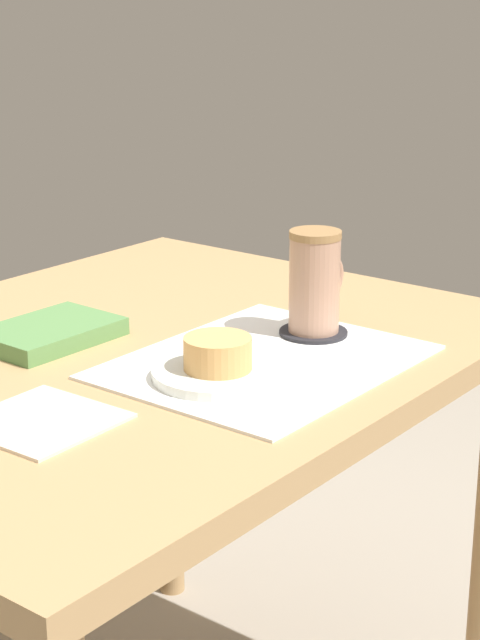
# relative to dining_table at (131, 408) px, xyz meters

# --- Properties ---
(dining_table) EXTENTS (1.00, 0.78, 0.71)m
(dining_table) POSITION_rel_dining_table_xyz_m (0.00, 0.00, 0.00)
(dining_table) COLOR tan
(dining_table) RESTS_ON ground_plane
(placemat) EXTENTS (0.39, 0.31, 0.00)m
(placemat) POSITION_rel_dining_table_xyz_m (0.06, -0.18, 0.09)
(placemat) COLOR white
(placemat) RESTS_ON dining_table
(pastry_plate) EXTENTS (0.16, 0.16, 0.01)m
(pastry_plate) POSITION_rel_dining_table_xyz_m (-0.03, -0.17, 0.10)
(pastry_plate) COLOR silver
(pastry_plate) RESTS_ON placemat
(pastry) EXTENTS (0.08, 0.08, 0.04)m
(pastry) POSITION_rel_dining_table_xyz_m (-0.03, -0.17, 0.12)
(pastry) COLOR #E0A860
(pastry) RESTS_ON pastry_plate
(coffee_coaster) EXTENTS (0.09, 0.09, 0.00)m
(coffee_coaster) POSITION_rel_dining_table_xyz_m (0.19, -0.17, 0.09)
(coffee_coaster) COLOR #232328
(coffee_coaster) RESTS_ON placemat
(coffee_mug) EXTENTS (0.10, 0.07, 0.14)m
(coffee_mug) POSITION_rel_dining_table_xyz_m (0.19, -0.17, 0.17)
(coffee_mug) COLOR tan
(coffee_mug) RESTS_ON coffee_coaster
(paper_napkin) EXTENTS (0.15, 0.15, 0.00)m
(paper_napkin) POSITION_rel_dining_table_xyz_m (-0.25, -0.10, 0.09)
(paper_napkin) COLOR silver
(paper_napkin) RESTS_ON dining_table
(small_book) EXTENTS (0.18, 0.13, 0.02)m
(small_book) POSITION_rel_dining_table_xyz_m (-0.05, 0.10, 0.10)
(small_book) COLOR #598C4C
(small_book) RESTS_ON dining_table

